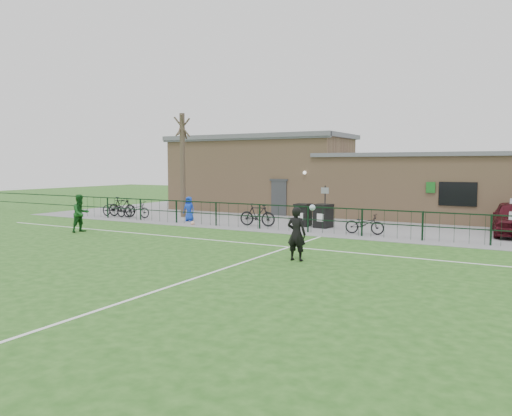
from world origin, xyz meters
The scene contains 20 objects.
ground centered at (0.00, 0.00, 0.00)m, with size 90.00×90.00×0.00m, color #225117.
paving_strip centered at (0.00, 13.50, 0.01)m, with size 34.00×13.00×0.02m, color slate.
pitch_line_touch centered at (0.00, 7.80, 0.00)m, with size 28.00×0.10×0.01m, color white.
pitch_line_mid centered at (0.00, 4.00, 0.00)m, with size 28.00×0.10×0.01m, color white.
pitch_line_perp centered at (2.00, 0.00, 0.00)m, with size 0.10×16.00×0.01m, color white.
perimeter_fence centered at (0.00, 8.00, 0.60)m, with size 28.00×0.10×1.20m, color black.
bare_tree centered at (-8.00, 10.50, 3.00)m, with size 0.30×0.30×6.00m, color #45372A.
wheelie_bin_left centered at (-0.12, 9.97, 0.53)m, with size 0.67×0.77×1.02m, color black.
wheelie_bin_right centered at (0.99, 9.85, 0.55)m, with size 0.70×0.79×1.06m, color black.
sign_post centered at (0.78, 10.60, 1.02)m, with size 0.06×0.06×2.00m, color black.
bicycle_a centered at (-11.66, 8.64, 0.52)m, with size 0.66×1.90×1.00m, color black.
bicycle_b centered at (-11.21, 8.83, 0.60)m, with size 0.54×1.92×1.15m, color black.
bicycle_c centered at (-10.07, 8.79, 0.49)m, with size 0.63×1.80×0.94m, color black.
bicycle_d centered at (-2.08, 8.82, 0.58)m, with size 0.53×1.87×1.12m, color black.
bicycle_e centered at (3.41, 8.65, 0.47)m, with size 0.60×1.71×0.90m, color black.
spectator_child centered at (-6.37, 8.91, 0.68)m, with size 0.65×0.42×1.33m, color blue.
goalkeeper_kick centered at (3.32, 1.78, 0.88)m, with size 0.93×2.77×1.73m.
outfield_player centered at (-8.05, 3.06, 0.86)m, with size 0.83×0.65×1.72m, color #164E1C.
ball_ground centered at (-5.21, 7.67, 0.10)m, with size 0.21×0.21×0.21m, color white.
clubhouse centered at (-0.88, 16.50, 2.22)m, with size 24.25×5.40×4.96m.
Camera 1 is at (9.97, -12.60, 3.07)m, focal length 35.00 mm.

